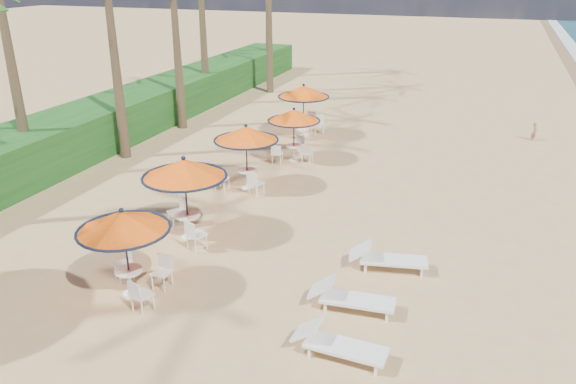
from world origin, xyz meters
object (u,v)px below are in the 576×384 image
at_px(station_1, 184,176).
at_px(station_2, 245,140).
at_px(station_0, 126,232).
at_px(station_3, 294,122).
at_px(station_4, 305,98).
at_px(lounger_mid, 349,297).
at_px(lounger_near, 336,343).
at_px(lounger_far, 386,258).

height_order(station_1, station_2, station_1).
bearing_deg(station_0, station_2, 91.52).
relative_size(station_1, station_3, 1.14).
xyz_separation_m(station_4, lounger_mid, (5.45, -13.09, -1.47)).
xyz_separation_m(station_1, station_4, (-0.12, 11.09, -0.13)).
relative_size(station_1, lounger_near, 1.27).
bearing_deg(station_2, lounger_mid, -49.07).
bearing_deg(lounger_far, station_4, 106.90).
distance_m(station_2, station_3, 3.55).
distance_m(station_0, station_3, 10.76).
bearing_deg(station_4, lounger_far, -61.68).
bearing_deg(station_1, lounger_far, 1.40).
height_order(station_2, lounger_mid, station_2).
bearing_deg(lounger_mid, station_2, 126.46).
height_order(station_1, lounger_mid, station_1).
distance_m(station_2, lounger_near, 9.70).
xyz_separation_m(station_1, lounger_mid, (5.34, -2.00, -1.60)).
distance_m(station_2, station_4, 6.97).
height_order(station_4, lounger_near, station_4).
relative_size(station_2, lounger_near, 1.19).
bearing_deg(lounger_far, lounger_mid, -113.22).
bearing_deg(station_4, station_2, -88.81).
bearing_deg(station_3, station_4, 101.51).
height_order(station_1, station_3, station_1).
distance_m(station_1, station_3, 7.65).
relative_size(station_3, lounger_mid, 1.08).
height_order(station_0, lounger_far, station_0).
xyz_separation_m(station_3, lounger_mid, (4.75, -9.62, -1.28)).
bearing_deg(station_1, lounger_near, -34.08).
distance_m(station_0, lounger_far, 6.59).
bearing_deg(lounger_near, lounger_far, 88.89).
distance_m(station_1, lounger_mid, 5.92).
relative_size(station_0, station_3, 1.04).
distance_m(station_2, lounger_far, 7.15).
height_order(station_2, station_4, station_4).
relative_size(station_4, lounger_near, 1.24).
height_order(lounger_near, lounger_far, lounger_far).
relative_size(station_3, lounger_near, 1.11).
distance_m(station_1, lounger_near, 6.85).
xyz_separation_m(station_0, lounger_far, (5.56, 3.28, -1.34)).
bearing_deg(station_3, lounger_mid, -63.73).
distance_m(lounger_near, lounger_far, 3.89).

